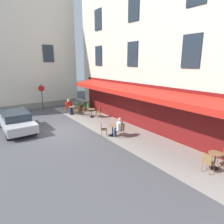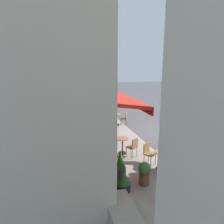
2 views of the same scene
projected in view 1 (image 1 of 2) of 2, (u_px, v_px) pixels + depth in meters
name	position (u px, v px, depth m)	size (l,w,h in m)	color
ground_plane	(61.00, 130.00, 13.69)	(70.00, 70.00, 0.00)	#4C4C51
sidewalk_cafe_terrace	(128.00, 134.00, 12.97)	(20.50, 3.20, 0.01)	gray
cafe_building_facade	(203.00, 21.00, 13.88)	(20.00, 10.70, 15.00)	beige
back_alley_steps	(80.00, 104.00, 21.42)	(2.40, 1.75, 0.60)	gray
cafe_table_near_entrance	(113.00, 129.00, 12.53)	(0.60, 0.60, 0.75)	black
cafe_chair_wicker_back_row	(103.00, 128.00, 12.46)	(0.55, 0.55, 0.91)	olive
cafe_chair_wicker_kerbside	(122.00, 129.00, 12.28)	(0.55, 0.55, 0.91)	olive
cafe_table_mid_terrace	(72.00, 109.00, 17.75)	(0.60, 0.60, 0.75)	black
cafe_chair_wicker_under_awning	(68.00, 108.00, 18.17)	(0.47, 0.47, 0.91)	olive
cafe_chair_wicker_corner_left	(78.00, 109.00, 17.48)	(0.55, 0.55, 0.91)	olive
cafe_table_streetside	(215.00, 158.00, 8.68)	(0.60, 0.60, 0.75)	black
cafe_chair_wicker_facing_street	(208.00, 161.00, 8.31)	(0.41, 0.41, 0.91)	olive
cafe_table_far_end	(92.00, 112.00, 16.85)	(0.60, 0.60, 0.75)	black
cafe_chair_wicker_near_door	(86.00, 110.00, 17.09)	(0.55, 0.55, 0.91)	olive
cafe_chair_wicker_by_window	(99.00, 111.00, 16.72)	(0.57, 0.57, 0.91)	olive
seated_patron_in_white	(119.00, 127.00, 12.32)	(0.63, 0.61, 1.29)	navy
seated_companion_in_red	(69.00, 106.00, 17.97)	(0.64, 0.71, 1.37)	navy
no_parking_sign	(42.00, 92.00, 19.28)	(0.24, 0.55, 2.60)	black
potted_plant_under_sign	(88.00, 106.00, 18.88)	(0.41, 0.41, 1.08)	#4C4C51
potted_plant_by_steps	(86.00, 106.00, 19.68)	(0.47, 0.47, 0.74)	#2D2D33
potted_plant_entrance_left	(79.00, 106.00, 19.05)	(0.43, 0.43, 0.83)	brown
parked_car_silver	(17.00, 121.00, 13.46)	(4.33, 1.87, 1.33)	#B7B7BC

